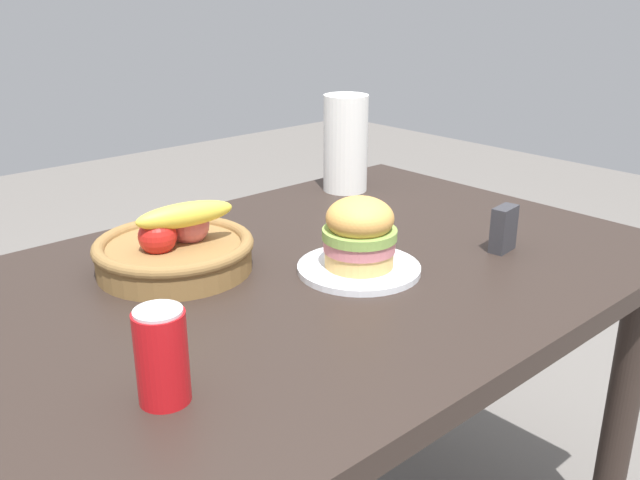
# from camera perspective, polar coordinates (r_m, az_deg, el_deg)

# --- Properties ---
(dining_table) EXTENTS (1.40, 0.90, 0.75)m
(dining_table) POSITION_cam_1_polar(r_m,az_deg,el_deg) (1.30, -1.74, -6.76)
(dining_table) COLOR #2D231E
(dining_table) RESTS_ON ground_plane
(plate) EXTENTS (0.23, 0.23, 0.01)m
(plate) POSITION_cam_1_polar(r_m,az_deg,el_deg) (1.26, 3.23, -2.36)
(plate) COLOR white
(plate) RESTS_ON dining_table
(sandwich) EXTENTS (0.14, 0.14, 0.13)m
(sandwich) POSITION_cam_1_polar(r_m,az_deg,el_deg) (1.24, 3.29, 0.61)
(sandwich) COLOR #DBAD60
(sandwich) RESTS_ON plate
(soda_can) EXTENTS (0.07, 0.07, 0.13)m
(soda_can) POSITION_cam_1_polar(r_m,az_deg,el_deg) (0.88, -12.94, -9.33)
(soda_can) COLOR red
(soda_can) RESTS_ON dining_table
(fruit_basket) EXTENTS (0.29, 0.29, 0.14)m
(fruit_basket) POSITION_cam_1_polar(r_m,az_deg,el_deg) (1.28, -11.89, -0.72)
(fruit_basket) COLOR olive
(fruit_basket) RESTS_ON dining_table
(paper_towel_roll) EXTENTS (0.11, 0.11, 0.24)m
(paper_towel_roll) POSITION_cam_1_polar(r_m,az_deg,el_deg) (1.73, 2.12, 7.97)
(paper_towel_roll) COLOR white
(paper_towel_roll) RESTS_ON dining_table
(napkin_holder) EXTENTS (0.06, 0.04, 0.09)m
(napkin_holder) POSITION_cam_1_polar(r_m,az_deg,el_deg) (1.39, 14.93, 0.89)
(napkin_holder) COLOR #333338
(napkin_holder) RESTS_ON dining_table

